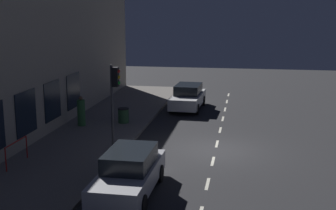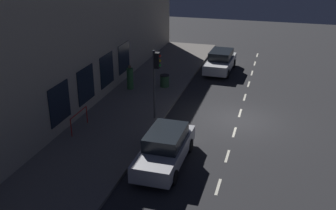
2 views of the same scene
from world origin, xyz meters
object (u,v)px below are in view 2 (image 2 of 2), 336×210
traffic_light (156,69)px  pedestrian_0 (130,78)px  trash_bin (165,81)px  parked_car_1 (165,148)px  parked_car_0 (220,61)px

traffic_light → pedestrian_0: traffic_light is taller
traffic_light → pedestrian_0: size_ratio=2.38×
trash_bin → traffic_light: bearing=101.6°
parked_car_1 → pedestrian_0: pedestrian_0 is taller
traffic_light → parked_car_0: 10.32m
parked_car_0 → trash_bin: parked_car_0 is taller
parked_car_0 → trash_bin: size_ratio=5.47×
traffic_light → parked_car_1: 5.12m
trash_bin → pedestrian_0: bearing=26.2°
parked_car_1 → pedestrian_0: 9.64m
parked_car_0 → parked_car_1: bearing=91.3°
parked_car_1 → pedestrian_0: size_ratio=2.84×
traffic_light → trash_bin: traffic_light is taller
pedestrian_0 → trash_bin: bearing=-143.7°
traffic_light → trash_bin: bearing=-78.4°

